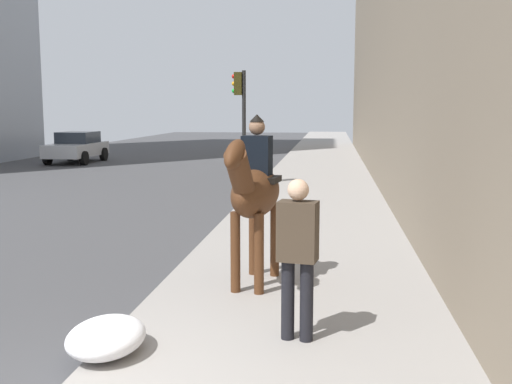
% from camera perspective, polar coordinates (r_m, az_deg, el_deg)
% --- Properties ---
extents(mounted_horse_near, '(2.15, 0.76, 2.33)m').
position_cam_1_polar(mounted_horse_near, '(8.20, -0.15, 0.12)').
color(mounted_horse_near, '#4C2B16').
rests_on(mounted_horse_near, sidewalk_slab).
extents(pedestrian_greeting, '(0.32, 0.44, 1.70)m').
position_cam_1_polar(pedestrian_greeting, '(6.31, 3.92, -5.32)').
color(pedestrian_greeting, black).
rests_on(pedestrian_greeting, sidewalk_slab).
extents(car_near_lane, '(3.90, 1.95, 1.44)m').
position_cam_1_polar(car_near_lane, '(29.84, -16.42, 4.08)').
color(car_near_lane, '#B7BABF').
rests_on(car_near_lane, ground).
extents(traffic_light_near_curb, '(0.20, 0.44, 3.69)m').
position_cam_1_polar(traffic_light_near_curb, '(19.09, -1.41, 7.68)').
color(traffic_light_near_curb, black).
rests_on(traffic_light_near_curb, ground).
extents(snow_pile_near, '(0.98, 0.75, 0.34)m').
position_cam_1_polar(snow_pile_near, '(6.35, -13.83, -13.04)').
color(snow_pile_near, white).
rests_on(snow_pile_near, sidewalk_slab).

